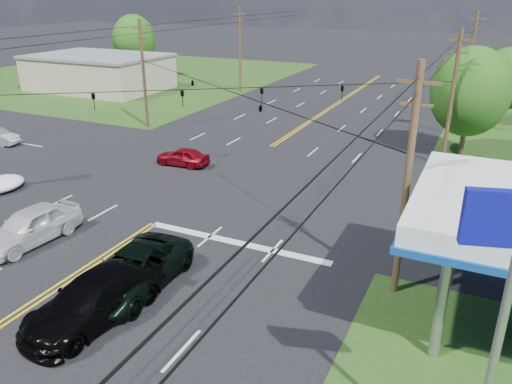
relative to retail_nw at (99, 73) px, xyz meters
The scene contains 20 objects.
ground 37.26m from the retail_nw, 36.25° to the right, with size 280.00×280.00×0.00m, color black.
grass_nw 11.36m from the retail_nw, 116.57° to the left, with size 46.00×48.00×0.03m, color #294215.
stop_bar 46.14m from the retail_nw, 40.60° to the right, with size 10.00×0.50×0.02m, color silver.
retail_nw is the anchor object (origin of this frame).
pole_se 53.09m from the retail_nw, 35.79° to the right, with size 1.60×0.28×9.50m.
pole_nw 21.60m from the retail_nw, 37.41° to the right, with size 1.60×0.28×9.50m.
pole_ne 45.02m from the retail_nw, 16.82° to the right, with size 1.60×0.28×9.50m.
pole_left_far 18.30m from the retail_nw, 19.44° to the left, with size 1.60×0.28×10.00m.
pole_right_far 43.53m from the retail_nw, ahead, with size 1.60×0.28×10.00m.
span_wire_signals 37.42m from the retail_nw, 36.25° to the right, with size 26.00×18.00×1.13m.
power_lines 38.98m from the retail_nw, 38.66° to the right, with size 26.04×100.00×0.64m.
tree_right_a 45.21m from the retail_nw, 12.80° to the right, with size 5.70×5.70×8.18m.
tree_right_b 46.60m from the retail_nw, ahead, with size 4.94×4.94×7.09m.
tree_far_l 10.69m from the retail_nw, 101.31° to the left, with size 6.08×6.08×8.72m.
pickup_dkgreen 48.49m from the retail_nw, 47.10° to the right, with size 2.82×6.11×1.70m, color black.
suv_black 50.16m from the retail_nw, 48.85° to the right, with size 2.47×6.07×1.76m, color black.
pickup_white 42.85m from the retail_nw, 53.08° to the right, with size 2.11×5.25×1.79m, color silver.
sedan_red 33.49m from the retail_nw, 38.87° to the right, with size 1.56×3.88×1.32m, color maroon.
polesign_ne 43.32m from the retail_nw, ahead, with size 1.98×0.48×7.15m.
snowpile_b 35.21m from the retail_nw, 58.59° to the right, with size 2.39×2.94×0.83m, color white.
Camera 1 is at (15.37, -15.66, 11.73)m, focal length 35.00 mm.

